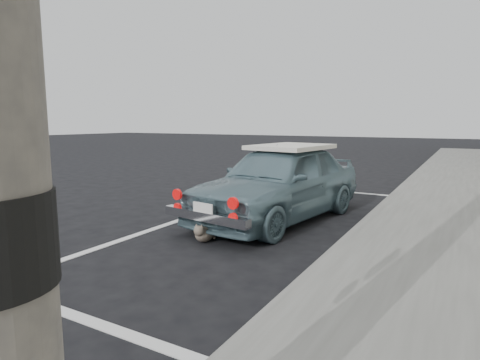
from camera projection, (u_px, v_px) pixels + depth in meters
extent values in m
plane|color=black|center=(93.00, 286.00, 3.93)|extent=(80.00, 80.00, 0.00)
cube|color=slate|center=(468.00, 273.00, 4.07)|extent=(2.80, 40.00, 0.15)
cube|color=silver|center=(85.00, 319.00, 3.26)|extent=(3.00, 0.12, 0.01)
cube|color=silver|center=(335.00, 191.00, 9.27)|extent=(3.00, 0.12, 0.01)
cube|color=silver|center=(197.00, 214.00, 6.95)|extent=(0.12, 7.00, 0.01)
imported|color=slate|center=(279.00, 182.00, 6.55)|extent=(1.96, 3.82, 1.24)
cube|color=silver|center=(291.00, 147.00, 6.75)|extent=(1.21, 1.52, 0.07)
cube|color=silver|center=(205.00, 216.00, 5.19)|extent=(1.40, 0.31, 0.12)
cube|color=white|center=(203.00, 209.00, 5.14)|extent=(0.33, 0.07, 0.17)
cylinder|color=red|center=(177.00, 194.00, 5.43)|extent=(0.15, 0.06, 0.15)
cylinder|color=red|center=(233.00, 203.00, 4.84)|extent=(0.15, 0.06, 0.15)
cylinder|color=red|center=(178.00, 207.00, 5.45)|extent=(0.12, 0.06, 0.12)
cylinder|color=red|center=(233.00, 218.00, 4.87)|extent=(0.12, 0.06, 0.12)
ellipsoid|color=#655A4D|center=(205.00, 233.00, 5.38)|extent=(0.28, 0.39, 0.22)
sphere|color=#655A4D|center=(199.00, 230.00, 5.22)|extent=(0.14, 0.14, 0.14)
cone|color=#655A4D|center=(196.00, 225.00, 5.22)|extent=(0.05, 0.05, 0.05)
cone|color=#655A4D|center=(202.00, 225.00, 5.20)|extent=(0.05, 0.05, 0.05)
cylinder|color=#655A4D|center=(215.00, 235.00, 5.54)|extent=(0.15, 0.22, 0.03)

